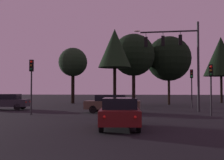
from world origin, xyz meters
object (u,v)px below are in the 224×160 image
at_px(traffic_light_corner_left, 31,76).
at_px(traffic_light_median, 211,79).
at_px(traffic_signal_mast_arm, 179,51).
at_px(car_crossing_left, 112,103).
at_px(traffic_light_corner_right, 192,81).
at_px(car_nearside_lane, 120,112).
at_px(tree_left_far, 134,55).
at_px(car_crossing_right, 6,101).
at_px(tree_behind_sign, 221,56).
at_px(tree_right_cluster, 73,62).
at_px(tree_lot_edge, 169,59).
at_px(tree_center_horizon, 115,49).

height_order(traffic_light_corner_left, traffic_light_median, traffic_light_corner_left).
height_order(traffic_signal_mast_arm, car_crossing_left, traffic_signal_mast_arm).
height_order(traffic_light_corner_right, car_crossing_left, traffic_light_corner_right).
bearing_deg(car_nearside_lane, tree_left_far, 89.76).
height_order(car_crossing_right, tree_behind_sign, tree_behind_sign).
xyz_separation_m(traffic_light_corner_right, tree_left_far, (-6.18, 4.55, 3.31)).
relative_size(traffic_light_median, car_crossing_left, 0.81).
bearing_deg(tree_right_cluster, tree_behind_sign, 10.71).
relative_size(traffic_light_median, tree_behind_sign, 0.39).
xyz_separation_m(traffic_light_corner_left, car_nearside_lane, (7.39, -7.02, -2.22)).
height_order(car_crossing_left, tree_lot_edge, tree_lot_edge).
bearing_deg(car_crossing_left, traffic_light_median, -16.17).
relative_size(traffic_signal_mast_arm, traffic_light_median, 2.08).
xyz_separation_m(traffic_light_median, tree_center_horizon, (-7.92, 8.28, 3.58)).
relative_size(traffic_light_corner_left, car_nearside_lane, 0.95).
xyz_separation_m(tree_behind_sign, tree_lot_edge, (-8.21, -6.01, -0.89)).
relative_size(car_crossing_left, car_crossing_right, 1.02).
relative_size(traffic_light_corner_right, car_crossing_right, 0.88).
distance_m(traffic_signal_mast_arm, car_nearside_lane, 12.99).
relative_size(car_crossing_left, tree_right_cluster, 0.59).
bearing_deg(tree_behind_sign, tree_lot_edge, -143.78).
bearing_deg(car_crossing_right, traffic_light_corner_left, -48.30).
distance_m(traffic_light_corner_left, tree_right_cluster, 18.78).
distance_m(car_crossing_right, tree_center_horizon, 12.15).
bearing_deg(car_nearside_lane, tree_lot_edge, 78.98).
height_order(traffic_light_corner_left, tree_center_horizon, tree_center_horizon).
distance_m(car_crossing_left, tree_center_horizon, 8.21).
bearing_deg(tree_lot_edge, traffic_light_corner_right, -77.06).
bearing_deg(traffic_light_median, traffic_signal_mast_arm, 114.85).
bearing_deg(tree_behind_sign, tree_left_far, -145.48).
bearing_deg(traffic_light_corner_right, tree_lot_edge, 102.94).
distance_m(car_nearside_lane, tree_right_cluster, 27.44).
bearing_deg(car_crossing_right, car_crossing_left, -13.61).
distance_m(traffic_light_median, tree_right_cluster, 23.60).
bearing_deg(traffic_light_corner_right, tree_right_cluster, 148.26).
distance_m(traffic_signal_mast_arm, car_crossing_left, 7.53).
bearing_deg(traffic_light_corner_right, traffic_light_median, -90.67).
distance_m(traffic_light_corner_right, car_crossing_right, 18.85).
xyz_separation_m(car_crossing_left, tree_behind_sign, (14.19, 19.97, 6.08)).
bearing_deg(car_crossing_left, tree_lot_edge, 66.82).
bearing_deg(car_nearside_lane, tree_right_cluster, 108.73).
height_order(car_crossing_left, tree_behind_sign, tree_behind_sign).
distance_m(traffic_light_corner_right, car_crossing_left, 10.37).
bearing_deg(traffic_signal_mast_arm, car_nearside_lane, -110.97).
distance_m(traffic_signal_mast_arm, tree_behind_sign, 20.17).
bearing_deg(tree_lot_edge, car_crossing_right, -145.56).
bearing_deg(tree_behind_sign, traffic_light_median, -106.68).
xyz_separation_m(traffic_signal_mast_arm, car_crossing_right, (-16.36, 0.85, -4.57)).
distance_m(car_crossing_left, tree_left_far, 12.54).
height_order(traffic_signal_mast_arm, tree_right_cluster, tree_right_cluster).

